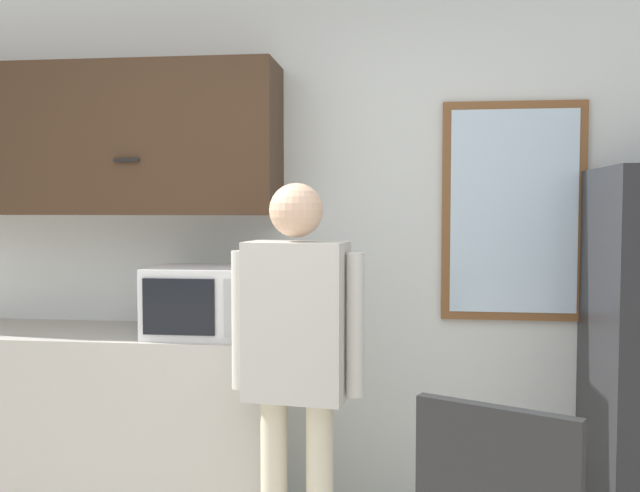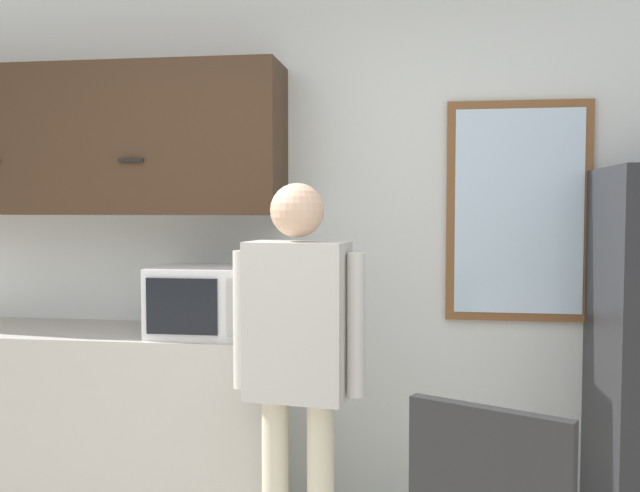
# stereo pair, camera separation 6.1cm
# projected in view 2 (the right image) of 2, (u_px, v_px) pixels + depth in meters

# --- Properties ---
(back_wall) EXTENTS (6.00, 0.06, 2.70)m
(back_wall) POSITION_uv_depth(u_px,v_px,m) (314.00, 243.00, 3.64)
(back_wall) COLOR silver
(back_wall) RESTS_ON ground_plane
(counter) EXTENTS (2.07, 0.58, 0.94)m
(counter) POSITION_uv_depth(u_px,v_px,m) (73.00, 422.00, 3.54)
(counter) COLOR #BCB7AD
(counter) RESTS_ON ground_plane
(upper_cabinets) EXTENTS (2.07, 0.39, 0.73)m
(upper_cabinets) POSITION_uv_depth(u_px,v_px,m) (78.00, 142.00, 3.56)
(upper_cabinets) COLOR #3D2819
(microwave) EXTENTS (0.47, 0.40, 0.32)m
(microwave) POSITION_uv_depth(u_px,v_px,m) (204.00, 301.00, 3.34)
(microwave) COLOR white
(microwave) RESTS_ON counter
(person) EXTENTS (0.55, 0.27, 1.63)m
(person) POSITION_uv_depth(u_px,v_px,m) (298.00, 344.00, 2.85)
(person) COLOR beige
(person) RESTS_ON ground_plane
(window) EXTENTS (0.68, 0.05, 1.06)m
(window) POSITION_uv_depth(u_px,v_px,m) (518.00, 211.00, 3.44)
(window) COLOR brown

